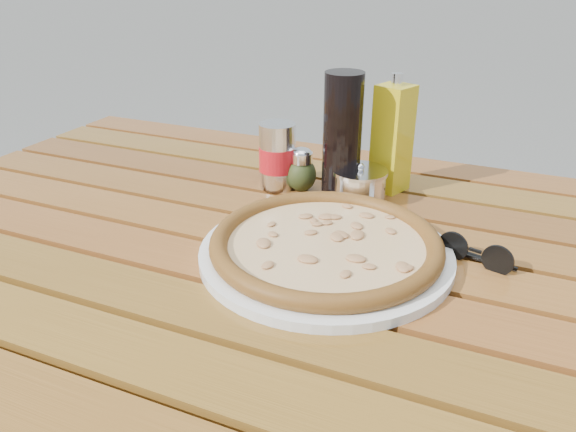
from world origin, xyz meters
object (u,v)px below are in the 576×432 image
at_px(soda_can, 278,157).
at_px(sunglasses, 475,254).
at_px(plate, 326,253).
at_px(parmesan_tin, 359,185).
at_px(table, 283,281).
at_px(pizza, 326,243).
at_px(oregano_shaker, 301,170).
at_px(olive_oil_cruet, 392,138).
at_px(pepper_shaker, 273,165).
at_px(dark_bottle, 342,138).

bearing_deg(soda_can, sunglasses, -21.67).
relative_size(plate, parmesan_tin, 3.04).
bearing_deg(plate, table, 161.46).
bearing_deg(pizza, oregano_shaker, 120.28).
height_order(plate, olive_oil_cruet, olive_oil_cruet).
distance_m(soda_can, sunglasses, 0.40).
distance_m(pepper_shaker, sunglasses, 0.41).
xyz_separation_m(table, pizza, (0.08, -0.03, 0.10)).
distance_m(pizza, dark_bottle, 0.23).
height_order(table, dark_bottle, dark_bottle).
distance_m(dark_bottle, soda_can, 0.13).
height_order(pizza, sunglasses, sunglasses).
bearing_deg(oregano_shaker, parmesan_tin, -3.97).
relative_size(pizza, sunglasses, 3.32).
bearing_deg(pepper_shaker, oregano_shaker, -6.29).
xyz_separation_m(table, plate, (0.08, -0.03, 0.08)).
bearing_deg(olive_oil_cruet, pepper_shaker, -162.51).
bearing_deg(dark_bottle, pepper_shaker, 175.84).
xyz_separation_m(dark_bottle, soda_can, (-0.12, 0.00, -0.05)).
bearing_deg(parmesan_tin, dark_bottle, 172.95).
xyz_separation_m(table, sunglasses, (0.28, 0.04, 0.09)).
bearing_deg(sunglasses, plate, -146.26).
distance_m(table, olive_oil_cruet, 0.33).
xyz_separation_m(table, pepper_shaker, (-0.11, 0.19, 0.11)).
bearing_deg(pizza, sunglasses, 18.57).
relative_size(oregano_shaker, olive_oil_cruet, 0.39).
bearing_deg(pizza, olive_oil_cruet, 86.23).
distance_m(oregano_shaker, parmesan_tin, 0.11).
bearing_deg(parmesan_tin, olive_oil_cruet, 67.03).
distance_m(oregano_shaker, olive_oil_cruet, 0.17).
relative_size(pizza, soda_can, 3.08).
height_order(dark_bottle, olive_oil_cruet, dark_bottle).
bearing_deg(table, plate, -18.54).
relative_size(pepper_shaker, oregano_shaker, 1.00).
height_order(oregano_shaker, olive_oil_cruet, olive_oil_cruet).
relative_size(pizza, parmesan_tin, 3.12).
bearing_deg(table, pizza, -18.54).
height_order(pepper_shaker, oregano_shaker, same).
distance_m(pepper_shaker, dark_bottle, 0.15).
relative_size(plate, pepper_shaker, 4.39).
distance_m(plate, soda_can, 0.28).
distance_m(table, dark_bottle, 0.26).
height_order(pepper_shaker, olive_oil_cruet, olive_oil_cruet).
bearing_deg(sunglasses, table, -156.61).
bearing_deg(pizza, parmesan_tin, 93.94).
distance_m(parmesan_tin, sunglasses, 0.25).
distance_m(plate, pepper_shaker, 0.29).
height_order(pepper_shaker, dark_bottle, dark_bottle).
relative_size(pizza, dark_bottle, 1.68).
height_order(table, oregano_shaker, oregano_shaker).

